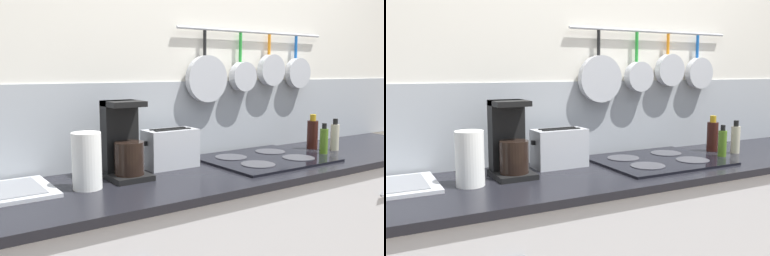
# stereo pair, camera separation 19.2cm
# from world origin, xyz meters

# --- Properties ---
(wall_back) EXTENTS (7.20, 0.14, 2.60)m
(wall_back) POSITION_xyz_m (0.00, 0.36, 1.27)
(wall_back) COLOR silver
(wall_back) RESTS_ON ground_plane
(countertop) EXTENTS (3.09, 0.65, 0.03)m
(countertop) POSITION_xyz_m (0.00, 0.00, 0.89)
(countertop) COLOR black
(countertop) RESTS_ON cabinet_base
(paper_towel_roll) EXTENTS (0.12, 0.12, 0.23)m
(paper_towel_roll) POSITION_xyz_m (-0.79, 0.03, 1.02)
(paper_towel_roll) COLOR white
(paper_towel_roll) RESTS_ON countertop
(coffee_maker) EXTENTS (0.17, 0.21, 0.34)m
(coffee_maker) POSITION_xyz_m (-0.59, 0.12, 1.05)
(coffee_maker) COLOR black
(coffee_maker) RESTS_ON countertop
(toaster) EXTENTS (0.27, 0.14, 0.19)m
(toaster) POSITION_xyz_m (-0.32, 0.17, 1.00)
(toaster) COLOR #B7BABF
(toaster) RESTS_ON countertop
(cooktop) EXTENTS (0.64, 0.53, 0.01)m
(cooktop) POSITION_xyz_m (0.18, 0.05, 0.91)
(cooktop) COLOR black
(cooktop) RESTS_ON countertop
(bottle_olive_oil) EXTENTS (0.05, 0.05, 0.17)m
(bottle_olive_oil) POSITION_xyz_m (0.58, -0.01, 0.98)
(bottle_olive_oil) COLOR #4C721E
(bottle_olive_oil) RESTS_ON countertop
(bottle_vinegar) EXTENTS (0.06, 0.06, 0.21)m
(bottle_vinegar) POSITION_xyz_m (0.65, 0.13, 1.00)
(bottle_vinegar) COLOR #33140F
(bottle_vinegar) RESTS_ON countertop
(bottle_sesame_oil) EXTENTS (0.05, 0.05, 0.19)m
(bottle_sesame_oil) POSITION_xyz_m (0.72, 0.02, 0.99)
(bottle_sesame_oil) COLOR #BFB799
(bottle_sesame_oil) RESTS_ON countertop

